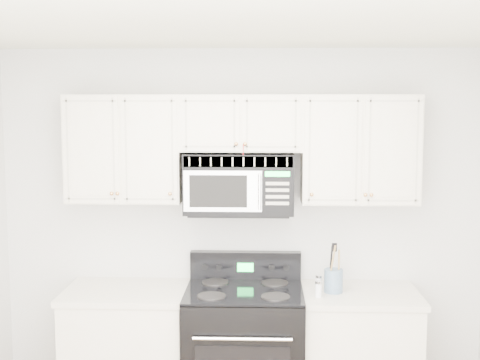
{
  "coord_description": "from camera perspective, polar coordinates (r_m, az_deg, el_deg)",
  "views": [
    {
      "loc": [
        0.17,
        -3.07,
        2.23
      ],
      "look_at": [
        0.0,
        1.3,
        1.71
      ],
      "focal_mm": 50.0,
      "sensor_mm": 36.0,
      "label": 1
    }
  ],
  "objects": [
    {
      "name": "shaker_pepper",
      "position": [
        4.72,
        6.73,
        -8.68
      ],
      "size": [
        0.04,
        0.04,
        0.1
      ],
      "color": "silver",
      "rests_on": "base_cabinet_right"
    },
    {
      "name": "base_cabinet_left",
      "position": [
        4.95,
        -9.55,
        -14.68
      ],
      "size": [
        0.86,
        0.65,
        0.92
      ],
      "color": "silver",
      "rests_on": "ground"
    },
    {
      "name": "range",
      "position": [
        4.81,
        0.36,
        -14.49
      ],
      "size": [
        0.81,
        0.73,
        1.13
      ],
      "color": "black",
      "rests_on": "ground"
    },
    {
      "name": "microwave",
      "position": [
        4.66,
        -0.08,
        -0.24
      ],
      "size": [
        0.75,
        0.43,
        0.42
      ],
      "color": "black",
      "rests_on": "ground"
    },
    {
      "name": "shaker_salt",
      "position": [
        4.56,
        6.71,
        -9.22
      ],
      "size": [
        0.05,
        0.05,
        0.11
      ],
      "color": "silver",
      "rests_on": "base_cabinet_right"
    },
    {
      "name": "room",
      "position": [
        3.21,
        -0.89,
        -10.02
      ],
      "size": [
        3.51,
        3.51,
        2.61
      ],
      "color": "brown",
      "rests_on": "ground"
    },
    {
      "name": "utensil_crock",
      "position": [
        4.68,
        7.98,
        -8.46
      ],
      "size": [
        0.13,
        0.13,
        0.34
      ],
      "color": "slate",
      "rests_on": "base_cabinet_right"
    },
    {
      "name": "base_cabinet_right",
      "position": [
        4.9,
        9.8,
        -14.93
      ],
      "size": [
        0.86,
        0.65,
        0.92
      ],
      "color": "silver",
      "rests_on": "ground"
    },
    {
      "name": "upper_cabinets",
      "position": [
        4.67,
        0.13,
        3.16
      ],
      "size": [
        2.44,
        0.37,
        0.75
      ],
      "color": "silver",
      "rests_on": "ground"
    }
  ]
}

